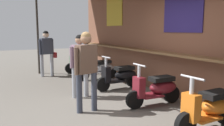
# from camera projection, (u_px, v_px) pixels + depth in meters

# --- Properties ---
(ground_plane) EXTENTS (34.28, 34.28, 0.00)m
(ground_plane) POSITION_uv_depth(u_px,v_px,m) (113.00, 112.00, 4.76)
(ground_plane) COLOR #605B54
(market_stall_facade) EXTENTS (12.24, 2.83, 3.26)m
(market_stall_facade) POSITION_uv_depth(u_px,v_px,m) (182.00, 23.00, 5.31)
(market_stall_facade) COLOR brown
(market_stall_facade) RESTS_ON ground_plane
(scooter_green) EXTENTS (0.46, 1.40, 0.97)m
(scooter_green) POSITION_uv_depth(u_px,v_px,m) (84.00, 63.00, 9.24)
(scooter_green) COLOR #237533
(scooter_green) RESTS_ON ground_plane
(scooter_silver) EXTENTS (0.49, 1.40, 0.97)m
(scooter_silver) POSITION_uv_depth(u_px,v_px,m) (100.00, 68.00, 7.90)
(scooter_silver) COLOR #B2B5BA
(scooter_silver) RESTS_ON ground_plane
(scooter_black) EXTENTS (0.46, 1.40, 0.97)m
(scooter_black) POSITION_uv_depth(u_px,v_px,m) (121.00, 76.00, 6.60)
(scooter_black) COLOR black
(scooter_black) RESTS_ON ground_plane
(scooter_maroon) EXTENTS (0.46, 1.40, 0.97)m
(scooter_maroon) POSITION_uv_depth(u_px,v_px,m) (157.00, 88.00, 5.14)
(scooter_maroon) COLOR maroon
(scooter_maroon) RESTS_ON ground_plane
(scooter_orange) EXTENTS (0.46, 1.40, 0.97)m
(scooter_orange) POSITION_uv_depth(u_px,v_px,m) (211.00, 107.00, 3.88)
(scooter_orange) COLOR orange
(scooter_orange) RESTS_ON ground_plane
(shopper_with_handbag) EXTENTS (0.40, 0.66, 1.67)m
(shopper_with_handbag) POSITION_uv_depth(u_px,v_px,m) (47.00, 49.00, 8.35)
(shopper_with_handbag) COLOR #999EA8
(shopper_with_handbag) RESTS_ON ground_plane
(shopper_browsing) EXTENTS (0.30, 0.55, 1.65)m
(shopper_browsing) POSITION_uv_depth(u_px,v_px,m) (86.00, 63.00, 4.64)
(shopper_browsing) COLOR #383D4C
(shopper_browsing) RESTS_ON ground_plane
(shopper_passing) EXTENTS (0.27, 0.54, 1.58)m
(shopper_passing) POSITION_uv_depth(u_px,v_px,m) (80.00, 60.00, 5.69)
(shopper_passing) COLOR #999EA8
(shopper_passing) RESTS_ON ground_plane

